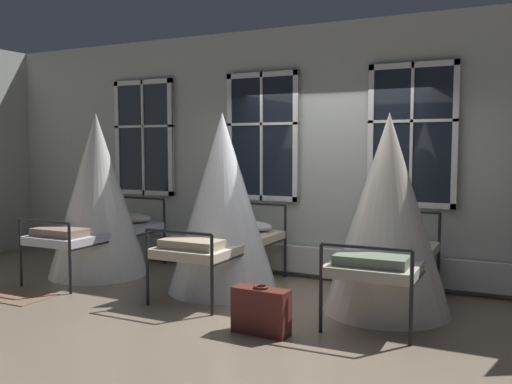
# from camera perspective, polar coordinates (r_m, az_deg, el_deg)

# --- Properties ---
(ground) EXTENTS (20.83, 20.83, 0.00)m
(ground) POSITION_cam_1_polar(r_m,az_deg,el_deg) (6.50, 4.08, -11.27)
(ground) COLOR gray
(back_wall_with_windows) EXTENTS (11.41, 0.10, 3.40)m
(back_wall_with_windows) POSITION_cam_1_polar(r_m,az_deg,el_deg) (7.50, 8.05, 4.00)
(back_wall_with_windows) COLOR #B2B7AD
(back_wall_with_windows) RESTS_ON ground
(window_bank) EXTENTS (7.23, 0.10, 2.74)m
(window_bank) POSITION_cam_1_polar(r_m,az_deg,el_deg) (7.42, 7.70, -0.73)
(window_bank) COLOR black
(window_bank) RESTS_ON ground
(cot_first) EXTENTS (1.37, 1.97, 2.25)m
(cot_first) POSITION_cam_1_polar(r_m,az_deg,el_deg) (8.03, -15.89, -0.42)
(cot_first) COLOR black
(cot_first) RESTS_ON ground
(cot_second) EXTENTS (1.37, 1.97, 2.20)m
(cot_second) POSITION_cam_1_polar(r_m,az_deg,el_deg) (6.88, -3.42, -1.28)
(cot_second) COLOR black
(cot_second) RESTS_ON ground
(cot_third) EXTENTS (1.37, 1.99, 2.15)m
(cot_third) POSITION_cam_1_polar(r_m,az_deg,el_deg) (6.14, 13.33, -2.36)
(cot_third) COLOR black
(cot_third) RESTS_ON ground
(rug_first) EXTENTS (0.80, 0.56, 0.01)m
(rug_first) POSITION_cam_1_polar(r_m,az_deg,el_deg) (7.32, -23.22, -9.78)
(rug_first) COLOR brown
(rug_first) RESTS_ON ground
(suitcase_dark) EXTENTS (0.57, 0.24, 0.47)m
(suitcase_dark) POSITION_cam_1_polar(r_m,az_deg,el_deg) (5.43, 0.51, -12.06)
(suitcase_dark) COLOR #5B231E
(suitcase_dark) RESTS_ON ground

